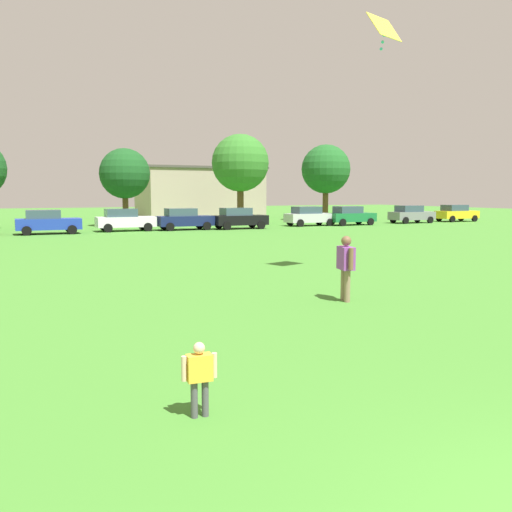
% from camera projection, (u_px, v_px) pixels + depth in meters
% --- Properties ---
extents(ground_plane, '(160.00, 160.00, 0.00)m').
position_uv_depth(ground_plane, '(96.00, 243.00, 31.27)').
color(ground_plane, '#42842D').
extents(child_kite_flyer, '(0.47, 0.20, 0.98)m').
position_uv_depth(child_kite_flyer, '(199.00, 373.00, 6.94)').
color(child_kite_flyer, '#4C4C51').
rests_on(child_kite_flyer, ground).
extents(adult_bystander, '(0.43, 0.81, 1.73)m').
position_uv_depth(adult_bystander, '(346.00, 263.00, 14.39)').
color(adult_bystander, '#8C7259').
rests_on(adult_bystander, ground).
extents(kite, '(1.40, 0.98, 1.15)m').
position_uv_depth(kite, '(384.00, 29.00, 17.75)').
color(kite, yellow).
extents(parked_car_blue_1, '(4.30, 2.02, 1.68)m').
position_uv_depth(parked_car_blue_1, '(47.00, 222.00, 38.11)').
color(parked_car_blue_1, '#1E38AD').
rests_on(parked_car_blue_1, ground).
extents(parked_car_white_2, '(4.30, 2.02, 1.68)m').
position_uv_depth(parked_car_white_2, '(125.00, 220.00, 41.07)').
color(parked_car_white_2, white).
rests_on(parked_car_white_2, ground).
extents(parked_car_navy_3, '(4.30, 2.02, 1.68)m').
position_uv_depth(parked_car_navy_3, '(184.00, 219.00, 42.45)').
color(parked_car_navy_3, '#141E4C').
rests_on(parked_car_navy_3, ground).
extents(parked_car_black_4, '(4.30, 2.02, 1.68)m').
position_uv_depth(parked_car_black_4, '(239.00, 218.00, 43.67)').
color(parked_car_black_4, black).
rests_on(parked_car_black_4, ground).
extents(parked_car_silver_5, '(4.30, 2.02, 1.68)m').
position_uv_depth(parked_car_silver_5, '(309.00, 216.00, 47.71)').
color(parked_car_silver_5, silver).
rests_on(parked_car_silver_5, ground).
extents(parked_car_green_6, '(4.30, 2.02, 1.68)m').
position_uv_depth(parked_car_green_6, '(350.00, 216.00, 48.74)').
color(parked_car_green_6, '#196B38').
rests_on(parked_car_green_6, ground).
extents(parked_car_gray_7, '(4.30, 2.02, 1.68)m').
position_uv_depth(parked_car_gray_7, '(411.00, 214.00, 52.14)').
color(parked_car_gray_7, slate).
rests_on(parked_car_gray_7, ground).
extents(parked_car_yellow_8, '(4.30, 2.02, 1.68)m').
position_uv_depth(parked_car_yellow_8, '(456.00, 213.00, 54.97)').
color(parked_car_yellow_8, yellow).
rests_on(parked_car_yellow_8, ground).
extents(tree_center, '(4.25, 4.25, 6.62)m').
position_uv_depth(tree_center, '(125.00, 174.00, 46.33)').
color(tree_center, brown).
rests_on(tree_center, ground).
extents(tree_right, '(5.32, 5.32, 8.29)m').
position_uv_depth(tree_right, '(240.00, 163.00, 50.91)').
color(tree_right, brown).
rests_on(tree_right, ground).
extents(tree_far_right, '(5.01, 5.01, 7.80)m').
position_uv_depth(tree_far_right, '(326.00, 169.00, 56.26)').
color(tree_far_right, brown).
rests_on(tree_far_right, ground).
extents(house_left, '(13.42, 8.27, 5.69)m').
position_uv_depth(house_left, '(199.00, 193.00, 61.45)').
color(house_left, tan).
rests_on(house_left, ground).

